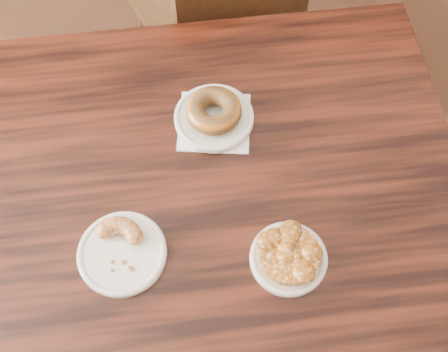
{
  "coord_description": "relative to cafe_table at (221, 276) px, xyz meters",
  "views": [
    {
      "loc": [
        -0.29,
        -0.69,
        1.75
      ],
      "look_at": [
        -0.23,
        -0.2,
        0.8
      ],
      "focal_mm": 45.0,
      "sensor_mm": 36.0,
      "label": 1
    }
  ],
  "objects": [
    {
      "name": "cruller_fragment",
      "position": [
        -0.19,
        -0.05,
        0.4
      ],
      "size": [
        0.11,
        0.11,
        0.03
      ],
      "primitive_type": null,
      "color": "#5E3912",
      "rests_on": "plate_cruller"
    },
    {
      "name": "chair_far",
      "position": [
        0.09,
        0.81,
        0.08
      ],
      "size": [
        0.57,
        0.57,
        0.9
      ],
      "primitive_type": null,
      "rotation": [
        0.0,
        0.0,
        3.51
      ],
      "color": "black",
      "rests_on": "floor"
    },
    {
      "name": "plate_fritter",
      "position": [
        0.11,
        -0.1,
        0.38
      ],
      "size": [
        0.14,
        0.14,
        0.01
      ],
      "primitive_type": "cylinder",
      "color": "silver",
      "rests_on": "cafe_table"
    },
    {
      "name": "plate_donut",
      "position": [
        0.02,
        0.22,
        0.38
      ],
      "size": [
        0.17,
        0.17,
        0.01
      ],
      "primitive_type": "cylinder",
      "color": "white",
      "rests_on": "napkin"
    },
    {
      "name": "cafe_table",
      "position": [
        0.0,
        0.0,
        0.0
      ],
      "size": [
        1.02,
        1.02,
        0.75
      ],
      "primitive_type": "cube",
      "rotation": [
        0.0,
        0.0,
        -0.02
      ],
      "color": "black",
      "rests_on": "floor"
    },
    {
      "name": "plate_cruller",
      "position": [
        -0.19,
        -0.05,
        0.38
      ],
      "size": [
        0.17,
        0.17,
        0.01
      ],
      "primitive_type": "cylinder",
      "color": "white",
      "rests_on": "cafe_table"
    },
    {
      "name": "floor",
      "position": [
        0.24,
        0.26,
        -0.38
      ],
      "size": [
        5.0,
        5.0,
        0.0
      ],
      "primitive_type": "plane",
      "color": "black",
      "rests_on": "ground"
    },
    {
      "name": "apple_fritter",
      "position": [
        0.11,
        -0.1,
        0.41
      ],
      "size": [
        0.15,
        0.15,
        0.04
      ],
      "primitive_type": null,
      "color": "#4F2808",
      "rests_on": "plate_fritter"
    },
    {
      "name": "napkin",
      "position": [
        0.02,
        0.22,
        0.38
      ],
      "size": [
        0.17,
        0.17,
        0.0
      ],
      "primitive_type": "cube",
      "rotation": [
        0.0,
        0.0,
        -0.19
      ],
      "color": "white",
      "rests_on": "cafe_table"
    },
    {
      "name": "glazed_donut",
      "position": [
        0.02,
        0.22,
        0.41
      ],
      "size": [
        0.12,
        0.12,
        0.04
      ],
      "primitive_type": "torus",
      "color": "brown",
      "rests_on": "plate_donut"
    }
  ]
}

